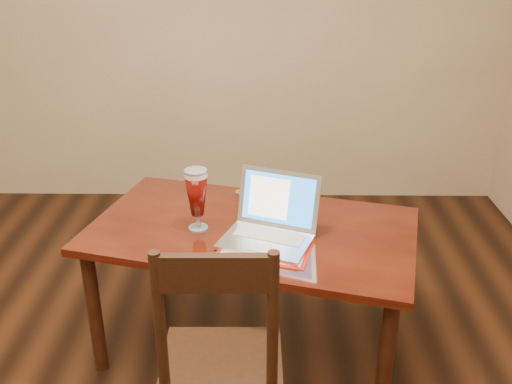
{
  "coord_description": "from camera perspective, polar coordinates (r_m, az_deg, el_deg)",
  "views": [
    {
      "loc": [
        0.52,
        -1.5,
        1.84
      ],
      "look_at": [
        0.49,
        0.72,
        0.83
      ],
      "focal_mm": 40.0,
      "sensor_mm": 36.0,
      "label": 1
    }
  ],
  "objects": [
    {
      "name": "dining_chair",
      "position": [
        2.07,
        -3.53,
        -17.05
      ],
      "size": [
        0.43,
        0.41,
        1.01
      ],
      "rotation": [
        0.0,
        0.0,
        0.01
      ],
      "color": "black",
      "rests_on": "ground"
    },
    {
      "name": "dining_table",
      "position": [
        2.54,
        -0.54,
        -4.87
      ],
      "size": [
        1.57,
        1.13,
        0.94
      ],
      "rotation": [
        0.0,
        0.0,
        -0.26
      ],
      "color": "#50190A",
      "rests_on": "ground"
    }
  ]
}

